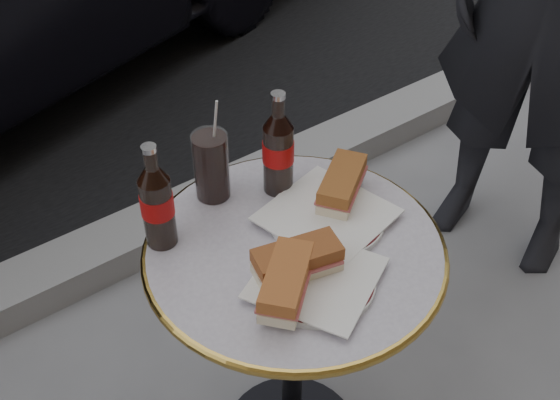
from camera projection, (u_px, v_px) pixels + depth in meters
curb at (134, 240)px, 2.41m from camera, size 40.00×0.20×0.12m
bistro_table at (293, 356)px, 1.66m from camera, size 0.62×0.62×0.73m
plate_left at (316, 281)px, 1.34m from camera, size 0.29×0.29×0.01m
plate_right at (327, 218)px, 1.47m from camera, size 0.26×0.26×0.01m
sandwich_left_a at (286, 283)px, 1.29m from camera, size 0.18×0.17×0.06m
sandwich_left_b at (297, 261)px, 1.33m from camera, size 0.18×0.11×0.06m
sandwich_right at (342, 185)px, 1.50m from camera, size 0.18×0.16×0.06m
cola_bottle_left at (156, 196)px, 1.35m from camera, size 0.08×0.08×0.24m
cola_bottle_right at (278, 143)px, 1.48m from camera, size 0.07×0.07×0.25m
cola_glass at (211, 166)px, 1.49m from camera, size 0.09×0.09×0.16m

